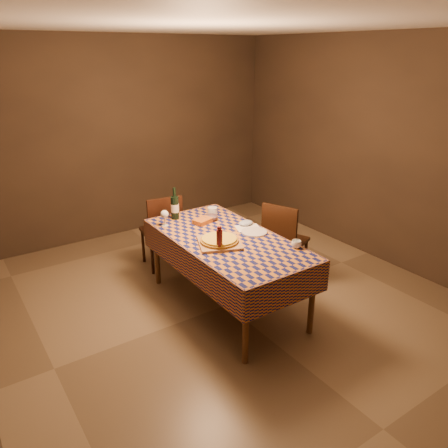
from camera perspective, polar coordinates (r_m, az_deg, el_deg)
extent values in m
plane|color=brown|center=(4.65, 0.35, -10.54)|extent=(5.00, 5.00, 0.00)
plane|color=white|center=(3.94, 0.45, 24.86)|extent=(5.00, 5.00, 0.00)
cube|color=#34271D|center=(6.26, -12.92, 10.75)|extent=(4.50, 0.10, 2.70)
cube|color=#34271D|center=(5.65, 19.80, 8.87)|extent=(0.10, 5.00, 2.70)
cylinder|color=brown|center=(3.70, 2.86, -13.06)|extent=(0.06, 0.06, 0.75)
cylinder|color=brown|center=(4.13, 11.44, -9.44)|extent=(0.06, 0.06, 0.75)
cylinder|color=brown|center=(4.95, -8.77, -3.80)|extent=(0.06, 0.06, 0.75)
cylinder|color=brown|center=(5.28, -1.34, -1.84)|extent=(0.06, 0.06, 0.75)
cube|color=brown|center=(4.30, 0.37, -2.18)|extent=(0.90, 1.80, 0.03)
cube|color=brown|center=(4.30, 0.37, -1.94)|extent=(0.92, 1.82, 0.02)
cube|color=brown|center=(3.72, 8.46, -8.58)|extent=(0.94, 0.01, 0.30)
cube|color=brown|center=(5.07, -5.50, 0.06)|extent=(0.94, 0.01, 0.30)
cube|color=brown|center=(4.14, -4.97, -5.16)|extent=(0.01, 1.84, 0.30)
cube|color=brown|center=(4.61, 5.14, -2.22)|extent=(0.01, 1.84, 0.30)
cube|color=#A3754C|center=(4.16, -0.62, -2.45)|extent=(0.51, 0.51, 0.02)
cylinder|color=#936218|center=(4.15, -0.62, -2.17)|extent=(0.46, 0.46, 0.02)
cylinder|color=gold|center=(4.14, -0.62, -1.94)|extent=(0.41, 0.41, 0.02)
cylinder|color=#491111|center=(3.99, -0.60, -2.16)|extent=(0.07, 0.07, 0.20)
sphere|color=#491111|center=(3.95, -0.61, -0.56)|extent=(0.04, 0.04, 0.04)
imported|color=#624A53|center=(4.73, -1.74, 0.80)|extent=(0.19, 0.19, 0.05)
cylinder|color=silver|center=(4.63, -7.70, -0.19)|extent=(0.09, 0.09, 0.01)
cylinder|color=silver|center=(4.61, -7.73, 0.30)|extent=(0.01, 0.01, 0.08)
sphere|color=silver|center=(4.58, -7.78, 1.28)|extent=(0.09, 0.09, 0.09)
ellipsoid|color=#3F0713|center=(4.59, -7.77, 1.16)|extent=(0.06, 0.06, 0.03)
cylinder|color=black|center=(4.77, -6.43, 2.11)|extent=(0.09, 0.09, 0.25)
cylinder|color=black|center=(4.71, -6.52, 4.13)|extent=(0.03, 0.03, 0.10)
cylinder|color=beige|center=(4.77, -6.43, 2.11)|extent=(0.09, 0.09, 0.09)
cylinder|color=silver|center=(4.87, -1.51, 1.67)|extent=(0.11, 0.11, 0.09)
cube|color=#B85B18|center=(4.65, -2.79, 0.40)|extent=(0.23, 0.19, 0.05)
cylinder|color=silver|center=(4.42, 3.95, -1.04)|extent=(0.33, 0.33, 0.02)
imported|color=white|center=(4.12, 9.43, -2.62)|extent=(0.10, 0.10, 0.07)
cube|color=white|center=(4.54, 3.15, -0.50)|extent=(0.29, 0.26, 0.00)
ellipsoid|color=#A4B4D2|center=(4.61, 2.86, 0.16)|extent=(0.19, 0.17, 0.05)
cube|color=black|center=(5.34, -8.27, -0.91)|extent=(0.47, 0.47, 0.04)
cube|color=black|center=(5.07, -7.67, 0.92)|extent=(0.42, 0.09, 0.46)
cylinder|color=black|center=(5.64, -7.02, -2.17)|extent=(0.04, 0.04, 0.43)
cylinder|color=black|center=(5.54, -10.51, -2.84)|extent=(0.04, 0.04, 0.43)
cylinder|color=black|center=(5.33, -5.66, -3.58)|extent=(0.04, 0.04, 0.43)
cylinder|color=black|center=(5.23, -9.34, -4.31)|extent=(0.04, 0.04, 0.43)
cube|color=black|center=(5.07, 8.08, -2.18)|extent=(0.55, 0.55, 0.04)
cube|color=black|center=(4.80, 7.21, -0.27)|extent=(0.20, 0.40, 0.46)
cylinder|color=black|center=(5.25, 10.57, -4.27)|extent=(0.04, 0.04, 0.43)
cylinder|color=black|center=(5.38, 7.05, -3.40)|extent=(0.04, 0.04, 0.43)
cylinder|color=black|center=(4.95, 8.93, -5.83)|extent=(0.04, 0.04, 0.43)
cylinder|color=black|center=(5.09, 5.23, -4.85)|extent=(0.04, 0.04, 0.43)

